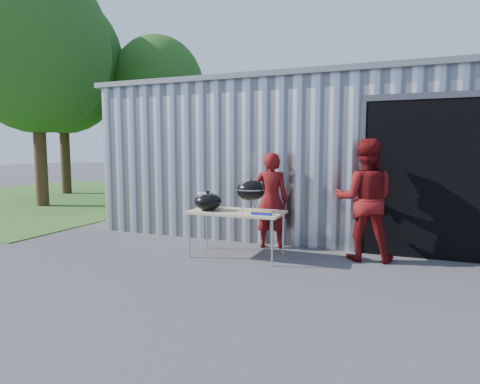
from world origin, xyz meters
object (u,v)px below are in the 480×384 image
at_px(kettle_grill, 251,185).
at_px(person_bystander, 365,200).
at_px(folding_table, 237,213).
at_px(person_cook, 271,200).

xyz_separation_m(kettle_grill, person_bystander, (1.69, 0.58, -0.22)).
bearing_deg(person_bystander, folding_table, 12.53).
distance_m(person_cook, person_bystander, 1.61).
height_order(folding_table, person_cook, person_cook).
height_order(kettle_grill, person_cook, kettle_grill).
bearing_deg(kettle_grill, person_cook, 83.19).
bearing_deg(kettle_grill, folding_table, -174.71).
xyz_separation_m(kettle_grill, person_cook, (0.09, 0.79, -0.33)).
bearing_deg(person_bystander, person_cook, -12.32).
relative_size(kettle_grill, person_bystander, 0.50).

